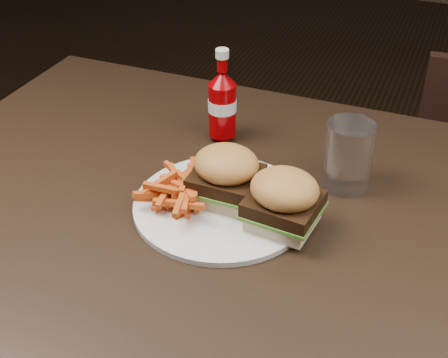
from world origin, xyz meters
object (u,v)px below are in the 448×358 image
at_px(dining_table, 245,214).
at_px(tumbler, 348,157).
at_px(ketchup_bottle, 222,110).
at_px(plate, 222,206).

relative_size(dining_table, tumbler, 9.74).
relative_size(ketchup_bottle, tumbler, 0.83).
distance_m(dining_table, ketchup_bottle, 0.23).
relative_size(dining_table, plate, 4.27).
distance_m(dining_table, tumbler, 0.19).
xyz_separation_m(plate, ketchup_bottle, (-0.08, 0.20, 0.06)).
bearing_deg(plate, dining_table, 37.71).
height_order(dining_table, plate, plate).
relative_size(plate, tumbler, 2.28).
bearing_deg(ketchup_bottle, plate, -68.01).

